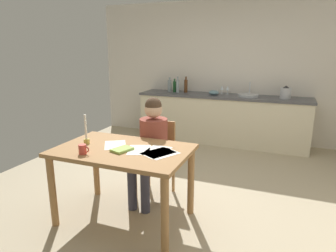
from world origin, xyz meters
The scene contains 23 objects.
ground_plane centered at (0.00, 0.00, -0.02)m, with size 5.20×5.20×0.04m, color tan.
wall_back centered at (0.00, 2.60, 1.30)m, with size 5.20×0.12×2.60m, color silver.
kitchen_counter centered at (0.00, 2.24, 0.45)m, with size 3.10×0.64×0.90m.
dining_table centered at (-0.36, -0.76, 0.66)m, with size 1.31×0.84×0.77m.
chair_at_table centered at (-0.29, -0.10, 0.50)m, with size 0.41×0.41×0.89m.
person_seated centered at (-0.29, -0.25, 0.68)m, with size 0.33×0.60×1.19m.
coffee_mug centered at (-0.62, -1.04, 0.82)m, with size 0.11×0.07×0.09m.
candlestick centered at (-0.78, -0.76, 0.86)m, with size 0.06×0.06×0.31m.
book_magazine centered at (-0.33, -0.82, 0.78)m, with size 0.13×0.20×0.02m, color #97BB54.
paper_letter centered at (0.02, -0.75, 0.77)m, with size 0.21×0.30×0.00m, color white.
paper_bill centered at (-0.19, -0.74, 0.77)m, with size 0.21×0.30×0.00m, color white.
paper_envelope centered at (-0.48, -0.69, 0.77)m, with size 0.21×0.30×0.00m, color white.
paper_receipt centered at (-0.02, -0.70, 0.77)m, with size 0.21×0.30×0.00m, color white.
paper_notice centered at (0.06, -0.76, 0.77)m, with size 0.21×0.30×0.00m, color white.
sink_unit centered at (0.46, 2.24, 0.92)m, with size 0.36×0.36×0.24m.
bottle_oil centered at (-1.07, 2.31, 1.02)m, with size 0.08×0.08×0.28m.
bottle_vinegar centered at (-0.95, 2.28, 1.01)m, with size 0.06×0.06×0.26m.
bottle_wine_red centered at (-0.87, 2.21, 1.03)m, with size 0.06×0.06×0.31m.
bottle_sauce centered at (-0.74, 2.32, 1.03)m, with size 0.07×0.07×0.30m.
mixing_bowl centered at (-0.15, 2.19, 0.94)m, with size 0.19×0.19×0.08m, color #668C99.
stovetop_kettle centered at (1.07, 2.24, 1.00)m, with size 0.18×0.18×0.22m.
wine_glass_near_sink centered at (0.06, 2.39, 1.01)m, with size 0.07×0.07×0.15m.
wine_glass_by_kettle centered at (-0.04, 2.39, 1.01)m, with size 0.07×0.07×0.15m.
Camera 1 is at (1.09, -3.18, 1.72)m, focal length 31.97 mm.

